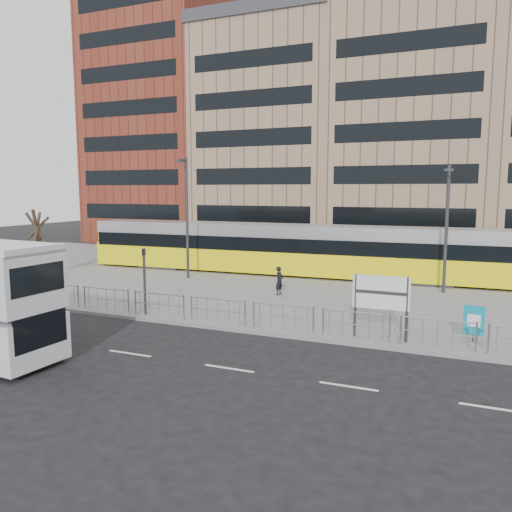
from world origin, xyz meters
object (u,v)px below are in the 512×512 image
at_px(traffic_light_west, 144,272).
at_px(station_sign, 381,295).
at_px(ad_panel, 474,321).
at_px(tram, 284,249).
at_px(bare_tree, 36,207).
at_px(lamp_post_west, 186,213).
at_px(lamp_post_east, 447,223).
at_px(pedestrian, 279,281).

bearing_deg(traffic_light_west, station_sign, -19.19).
distance_m(ad_panel, traffic_light_west, 14.13).
height_order(tram, bare_tree, bare_tree).
distance_m(lamp_post_west, bare_tree, 9.91).
bearing_deg(lamp_post_east, tram, 166.42).
xyz_separation_m(tram, ad_panel, (11.77, -11.88, -0.89)).
bearing_deg(bare_tree, lamp_post_west, 20.48).
relative_size(ad_panel, traffic_light_west, 0.46).
relative_size(tram, traffic_light_west, 9.39).
bearing_deg(tram, station_sign, -58.53).
height_order(station_sign, pedestrian, station_sign).
bearing_deg(ad_panel, tram, 142.94).
bearing_deg(ad_panel, traffic_light_west, -166.98).
distance_m(pedestrian, lamp_post_west, 8.56).
distance_m(ad_panel, pedestrian, 11.11).
height_order(traffic_light_west, lamp_post_west, lamp_post_west).
distance_m(tram, lamp_post_west, 7.11).
relative_size(ad_panel, lamp_post_east, 0.20).
xyz_separation_m(station_sign, ad_panel, (3.34, 0.95, -0.91)).
bearing_deg(ad_panel, lamp_post_west, 163.27).
height_order(pedestrian, lamp_post_west, lamp_post_west).
bearing_deg(station_sign, lamp_post_east, 79.34).
distance_m(tram, ad_panel, 16.75).
height_order(traffic_light_west, lamp_post_east, lamp_post_east).
relative_size(lamp_post_west, lamp_post_east, 1.10).
height_order(tram, station_sign, tram).
relative_size(pedestrian, lamp_post_east, 0.22).
bearing_deg(traffic_light_west, tram, 59.74).
xyz_separation_m(pedestrian, lamp_post_east, (8.36, 4.05, 3.13)).
xyz_separation_m(station_sign, lamp_post_west, (-13.77, 8.90, 2.55)).
distance_m(pedestrian, traffic_light_west, 7.88).
bearing_deg(bare_tree, lamp_post_east, 11.06).
xyz_separation_m(traffic_light_west, lamp_post_east, (12.64, 10.56, 1.94)).
height_order(station_sign, ad_panel, station_sign).
xyz_separation_m(lamp_post_west, bare_tree, (-9.28, -3.47, 0.34)).
bearing_deg(pedestrian, bare_tree, 103.02).
bearing_deg(ad_panel, station_sign, -155.93).
bearing_deg(lamp_post_east, lamp_post_west, -174.84).
xyz_separation_m(tram, traffic_light_west, (-2.26, -13.06, 0.26)).
bearing_deg(station_sign, ad_panel, 15.89).
bearing_deg(lamp_post_east, ad_panel, -81.54).
bearing_deg(ad_panel, bare_tree, 178.55).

